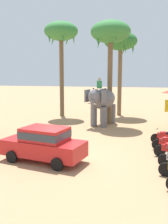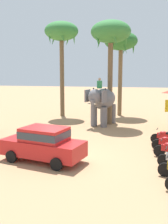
{
  "view_description": "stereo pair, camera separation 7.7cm",
  "coord_description": "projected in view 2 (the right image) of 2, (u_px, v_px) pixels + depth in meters",
  "views": [
    {
      "loc": [
        3.61,
        -12.64,
        4.44
      ],
      "look_at": [
        0.03,
        5.21,
        1.6
      ],
      "focal_mm": 42.66,
      "sensor_mm": 36.0,
      "label": 1
    },
    {
      "loc": [
        3.69,
        -12.62,
        4.44
      ],
      "look_at": [
        0.03,
        5.21,
        1.6
      ],
      "focal_mm": 42.66,
      "sensor_mm": 36.0,
      "label": 2
    }
  ],
  "objects": [
    {
      "name": "car_sedan_foreground",
      "position": [
        44.0,
        143.0,
        13.07
      ],
      "size": [
        4.38,
        2.59,
        1.7
      ],
      "color": "red",
      "rests_on": "ground"
    },
    {
      "name": "ground_plane",
      "position": [
        63.0,
        158.0,
        13.63
      ],
      "size": [
        120.0,
        120.0,
        0.0
      ],
      "primitive_type": "plane",
      "color": "tan"
    },
    {
      "name": "motorcycle_end_of_row",
      "position": [
        166.0,
        137.0,
        16.13
      ],
      "size": [
        1.79,
        0.59,
        0.94
      ],
      "color": "black",
      "rests_on": "ground"
    },
    {
      "name": "palm_tree_near_hut",
      "position": [
        121.0,
        43.0,
        25.67
      ],
      "size": [
        3.2,
        3.2,
        8.17
      ],
      "color": "brown",
      "rests_on": "ground"
    },
    {
      "name": "elephant_with_mahout",
      "position": [
        102.0,
        101.0,
        21.66
      ],
      "size": [
        2.5,
        4.02,
        3.88
      ],
      "color": "slate",
      "rests_on": "ground"
    },
    {
      "name": "palm_tree_left_of_road",
      "position": [
        111.0,
        35.0,
        21.2
      ],
      "size": [
        3.2,
        3.2,
        8.41
      ],
      "color": "brown",
      "rests_on": "ground"
    },
    {
      "name": "palm_tree_behind_elephant",
      "position": [
        62.0,
        34.0,
        25.24
      ],
      "size": [
        3.2,
        3.2,
        9.05
      ],
      "color": "brown",
      "rests_on": "ground"
    },
    {
      "name": "motorcycle_far_in_row",
      "position": [
        168.0,
        143.0,
        14.78
      ],
      "size": [
        1.8,
        0.55,
        0.94
      ],
      "color": "black",
      "rests_on": "ground"
    }
  ]
}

